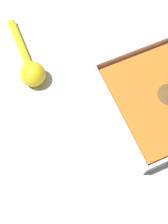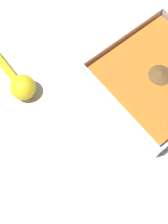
{
  "view_description": "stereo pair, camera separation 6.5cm",
  "coord_description": "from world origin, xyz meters",
  "views": [
    {
      "loc": [
        0.15,
        -0.28,
        0.63
      ],
      "look_at": [
        -0.07,
        -0.18,
        0.03
      ],
      "focal_mm": 50.0,
      "sensor_mm": 36.0,
      "label": 1
    },
    {
      "loc": [
        0.12,
        -0.33,
        0.63
      ],
      "look_at": [
        -0.07,
        -0.18,
        0.03
      ],
      "focal_mm": 50.0,
      "sensor_mm": 36.0,
      "label": 2
    }
  ],
  "objects": [
    {
      "name": "lemon_squeezer",
      "position": [
        -0.22,
        -0.25,
        0.02
      ],
      "size": [
        0.2,
        0.06,
        0.06
      ],
      "rotation": [
        0.0,
        0.0,
        6.27
      ],
      "color": "yellow",
      "rests_on": "ground_plane"
    },
    {
      "name": "square_dish",
      "position": [
        -0.03,
        0.0,
        0.02
      ],
      "size": [
        0.25,
        0.25,
        0.05
      ],
      "color": "silver",
      "rests_on": "ground_plane"
    },
    {
      "name": "ground_plane",
      "position": [
        0.0,
        0.0,
        0.0
      ],
      "size": [
        4.0,
        4.0,
        0.0
      ],
      "primitive_type": "plane",
      "color": "beige"
    }
  ]
}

